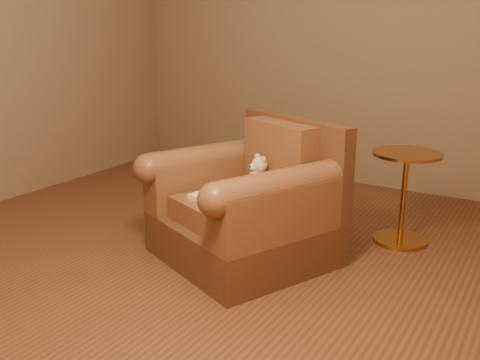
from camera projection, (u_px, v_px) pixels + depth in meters
The scene contains 5 objects.
floor at pixel (205, 255), 3.27m from camera, with size 4.00×4.00×0.00m, color brown.
armchair at pixel (249, 207), 3.17m from camera, with size 1.17×1.15×0.82m.
teddy_bear at pixel (256, 178), 3.20m from camera, with size 0.17×0.19×0.23m.
guidebook at pixel (219, 199), 3.04m from camera, with size 0.37×0.28×0.03m.
side_table at pixel (404, 195), 3.38m from camera, with size 0.43×0.43×0.60m.
Camera 1 is at (1.75, -2.46, 1.35)m, focal length 40.00 mm.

